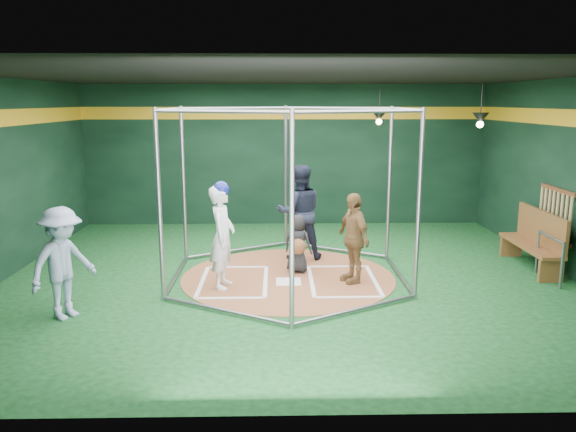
{
  "coord_description": "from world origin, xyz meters",
  "views": [
    {
      "loc": [
        -0.21,
        -9.6,
        3.09
      ],
      "look_at": [
        0.0,
        0.1,
        1.1
      ],
      "focal_mm": 35.0,
      "sensor_mm": 36.0,
      "label": 1
    }
  ],
  "objects_px": {
    "umpire": "(300,212)",
    "dugout_bench": "(535,239)",
    "visitor_leopard": "(353,238)",
    "batter_figure": "(222,235)"
  },
  "relations": [
    {
      "from": "visitor_leopard",
      "to": "umpire",
      "type": "bearing_deg",
      "value": -171.81
    },
    {
      "from": "visitor_leopard",
      "to": "dugout_bench",
      "type": "distance_m",
      "value": 3.61
    },
    {
      "from": "batter_figure",
      "to": "visitor_leopard",
      "type": "distance_m",
      "value": 2.23
    },
    {
      "from": "batter_figure",
      "to": "umpire",
      "type": "xyz_separation_m",
      "value": [
        1.36,
        1.72,
        0.04
      ]
    },
    {
      "from": "umpire",
      "to": "visitor_leopard",
      "type": "bearing_deg",
      "value": 114.87
    },
    {
      "from": "batter_figure",
      "to": "visitor_leopard",
      "type": "bearing_deg",
      "value": 6.3
    },
    {
      "from": "umpire",
      "to": "dugout_bench",
      "type": "distance_m",
      "value": 4.46
    },
    {
      "from": "batter_figure",
      "to": "dugout_bench",
      "type": "xyz_separation_m",
      "value": [
        5.74,
        0.99,
        -0.34
      ]
    },
    {
      "from": "batter_figure",
      "to": "visitor_leopard",
      "type": "relative_size",
      "value": 1.15
    },
    {
      "from": "batter_figure",
      "to": "visitor_leopard",
      "type": "height_order",
      "value": "batter_figure"
    }
  ]
}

